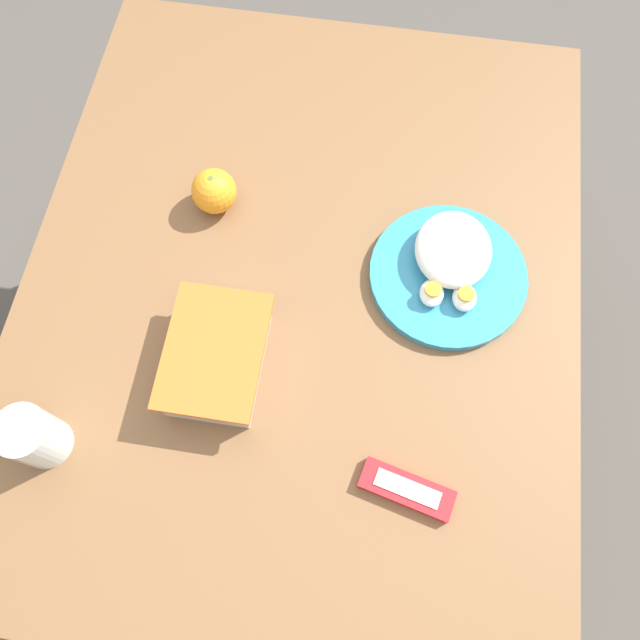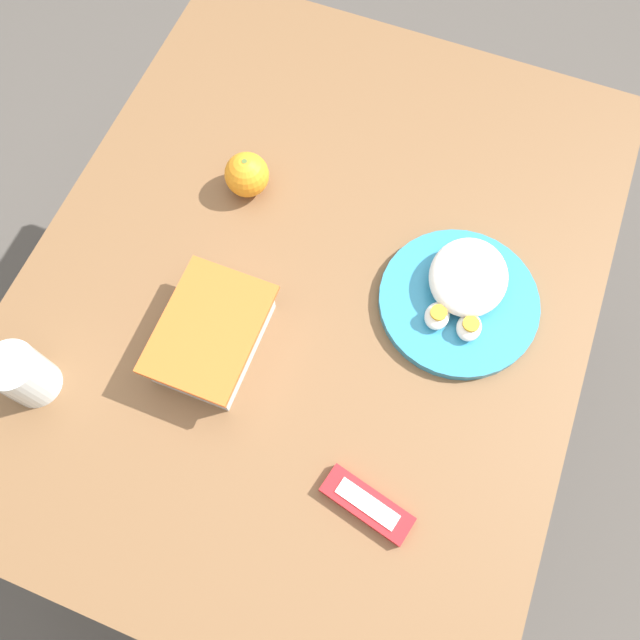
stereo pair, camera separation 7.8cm
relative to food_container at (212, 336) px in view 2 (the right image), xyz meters
The scene contains 7 objects.
ground_plane 0.77m from the food_container, 32.51° to the right, with size 10.00×10.00×0.00m, color #4C4742.
table 0.21m from the food_container, 32.51° to the right, with size 1.16×0.92×0.72m.
food_container is the anchor object (origin of this frame).
orange_fruit 0.29m from the food_container, 13.14° to the left, with size 0.08×0.08×0.08m.
rice_plate 0.40m from the food_container, 57.75° to the right, with size 0.26×0.26×0.07m.
candy_bar 0.34m from the food_container, 115.54° to the right, with size 0.08×0.14×0.02m.
drinking_glass 0.28m from the food_container, 125.09° to the left, with size 0.08×0.08×0.10m.
Camera 2 is at (-0.41, -0.17, 1.65)m, focal length 35.00 mm.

